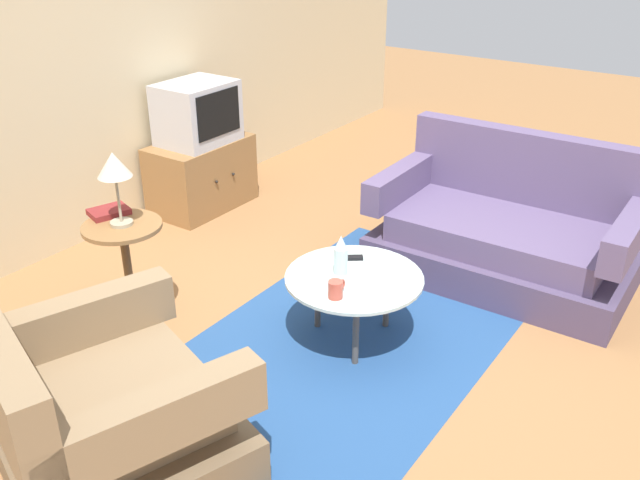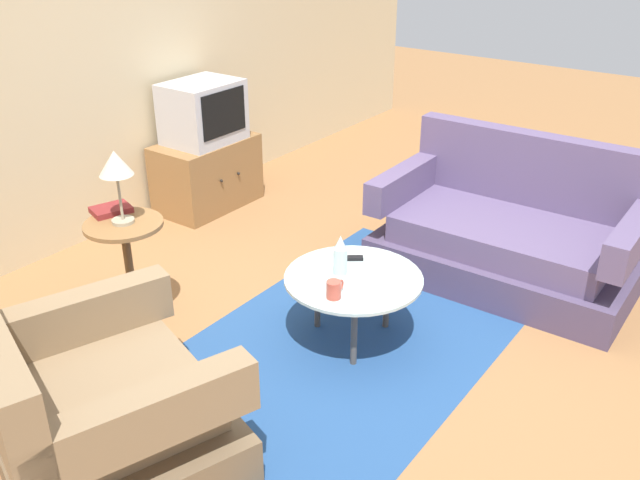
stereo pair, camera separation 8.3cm
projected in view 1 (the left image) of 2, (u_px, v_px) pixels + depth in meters
The scene contains 14 objects.
ground_plane at pixel (331, 343), 3.94m from camera, with size 16.00×16.00×0.00m, color olive.
back_wall at pixel (40, 57), 4.52m from camera, with size 9.00×0.12×2.70m, color #CCB78E.
area_rug at pixel (353, 338), 3.99m from camera, with size 2.60×1.51×0.00m, color navy.
armchair at pixel (104, 418), 2.94m from camera, with size 1.21×1.24×0.86m.
couch at pixel (505, 234), 4.56m from camera, with size 0.91×1.64×0.91m.
coffee_table at pixel (354, 282), 3.83m from camera, with size 0.77×0.77×0.41m.
side_table at pixel (126, 253), 3.98m from camera, with size 0.45×0.45×0.63m.
tv_stand at pixel (202, 175), 5.58m from camera, with size 0.83×0.51×0.56m.
television at pixel (197, 113), 5.35m from camera, with size 0.57×0.46×0.47m.
table_lamp at pixel (114, 169), 3.75m from camera, with size 0.19×0.19×0.43m.
vase at pixel (341, 255), 3.80m from camera, with size 0.08×0.08×0.23m.
mug at pixel (336, 289), 3.59m from camera, with size 0.13×0.08×0.10m.
tv_remote_dark at pixel (350, 258), 3.99m from camera, with size 0.12×0.14×0.02m.
book at pixel (109, 212), 4.01m from camera, with size 0.26×0.22×0.04m.
Camera 1 is at (-2.73, -1.80, 2.27)m, focal length 38.71 mm.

